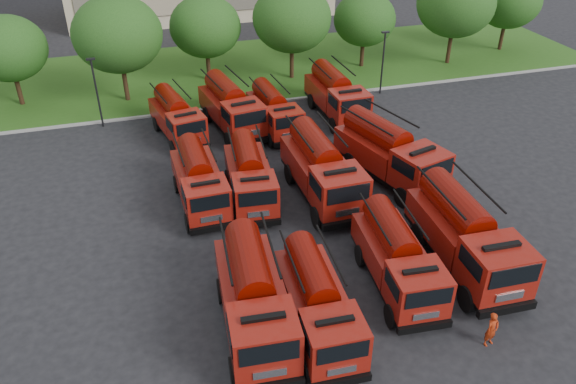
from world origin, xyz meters
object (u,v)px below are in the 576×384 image
fire_truck_3 (465,235)px  firefighter_3 (515,304)px  fire_truck_9 (231,107)px  fire_truck_5 (250,176)px  firefighter_2 (513,263)px  firefighter_5 (373,171)px  fire_truck_4 (199,180)px  firefighter_0 (488,344)px  firefighter_4 (260,263)px  fire_truck_2 (397,258)px  fire_truck_10 (274,111)px  fire_truck_1 (317,302)px  firefighter_1 (313,336)px  fire_truck_11 (336,95)px  fire_truck_6 (322,169)px  fire_truck_8 (177,117)px  fire_truck_7 (389,153)px  fire_truck_0 (254,297)px

fire_truck_3 → firefighter_3: fire_truck_3 is taller
fire_truck_9 → fire_truck_5: bearing=-104.2°
firefighter_2 → firefighter_5: 10.75m
firefighter_5 → fire_truck_4: bearing=30.3°
fire_truck_5 → firefighter_0: size_ratio=4.24×
firefighter_0 → firefighter_4: bearing=119.9°
fire_truck_2 → firefighter_3: 5.63m
fire_truck_10 → firefighter_5: 8.80m
firefighter_4 → fire_truck_1: bearing=135.1°
firefighter_5 → firefighter_3: bearing=122.5°
firefighter_1 → firefighter_2: firefighter_1 is taller
fire_truck_11 → fire_truck_1: bearing=-114.0°
fire_truck_10 → fire_truck_1: bearing=-104.0°
fire_truck_6 → firefighter_4: bearing=-135.8°
fire_truck_2 → firefighter_5: bearing=76.1°
fire_truck_8 → firefighter_1: fire_truck_8 is taller
fire_truck_4 → fire_truck_3: bearing=-40.1°
fire_truck_9 → fire_truck_1: bearing=-100.5°
firefighter_4 → firefighter_5: firefighter_4 is taller
firefighter_0 → firefighter_3: firefighter_3 is taller
firefighter_0 → fire_truck_11: bearing=69.9°
firefighter_4 → firefighter_5: (9.12, 6.75, 0.00)m
fire_truck_4 → fire_truck_7: (11.39, -0.47, 0.25)m
fire_truck_6 → fire_truck_2: bearing=-85.8°
fire_truck_5 → firefighter_1: size_ratio=3.74×
fire_truck_6 → fire_truck_10: (-0.29, 9.23, -0.30)m
fire_truck_3 → fire_truck_9: 19.73m
fire_truck_11 → fire_truck_0: bearing=-120.7°
fire_truck_0 → fire_truck_10: size_ratio=1.14×
fire_truck_8 → firefighter_3: bearing=-70.3°
fire_truck_4 → fire_truck_6: (6.85, -1.19, 0.24)m
fire_truck_3 → fire_truck_11: (0.39, 18.24, -0.10)m
fire_truck_3 → firefighter_5: size_ratio=5.30×
firefighter_5 → firefighter_1: bearing=83.1°
firefighter_0 → firefighter_1: size_ratio=0.88×
fire_truck_2 → firefighter_1: fire_truck_2 is taller
fire_truck_8 → fire_truck_10: size_ratio=1.03×
fire_truck_1 → firefighter_0: (6.56, -2.84, -1.54)m
fire_truck_1 → firefighter_3: 9.28m
fire_truck_0 → firefighter_1: size_ratio=4.09×
fire_truck_4 → fire_truck_0: bearing=-87.6°
fire_truck_10 → firefighter_1: bearing=-104.5°
fire_truck_1 → fire_truck_9: bearing=91.2°
fire_truck_4 → firefighter_4: 6.63m
fire_truck_2 → fire_truck_6: 8.29m
fire_truck_1 → fire_truck_10: size_ratio=1.02×
fire_truck_3 → fire_truck_5: size_ratio=1.14×
fire_truck_7 → firefighter_1: bearing=-143.2°
fire_truck_10 → firefighter_4: 15.03m
fire_truck_2 → fire_truck_8: bearing=117.6°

